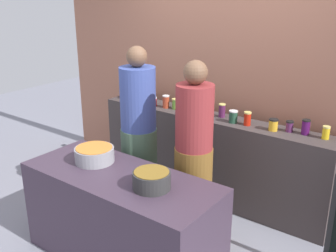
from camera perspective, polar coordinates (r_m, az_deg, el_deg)
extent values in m
plane|color=gray|center=(3.89, -3.23, -16.18)|extent=(12.00, 12.00, 0.00)
cube|color=#A26851|center=(4.43, 8.71, 9.31)|extent=(4.80, 0.12, 3.00)
cube|color=#3C3433|center=(4.43, 5.86, -4.44)|extent=(2.70, 0.36, 0.95)
cube|color=#3B2D3C|center=(3.48, -6.63, -12.97)|extent=(1.70, 0.70, 0.81)
cylinder|color=#4E1D49|center=(4.99, -6.22, 4.68)|extent=(0.08, 0.08, 0.10)
cylinder|color=black|center=(4.97, -6.25, 5.34)|extent=(0.09, 0.09, 0.01)
cylinder|color=olive|center=(4.87, -5.57, 4.45)|extent=(0.07, 0.07, 0.12)
cylinder|color=black|center=(4.85, -5.59, 5.21)|extent=(0.07, 0.07, 0.01)
cylinder|color=#4F0F60|center=(4.79, -4.21, 4.29)|extent=(0.09, 0.09, 0.13)
cylinder|color=black|center=(4.77, -4.23, 5.12)|extent=(0.09, 0.09, 0.01)
cylinder|color=#344426|center=(4.72, -2.57, 4.00)|extent=(0.07, 0.07, 0.11)
cylinder|color=silver|center=(4.71, -2.58, 4.74)|extent=(0.07, 0.07, 0.01)
cylinder|color=red|center=(4.60, -2.08, 3.44)|extent=(0.07, 0.07, 0.09)
cylinder|color=silver|center=(4.59, -2.08, 4.05)|extent=(0.08, 0.08, 0.01)
cylinder|color=#A43A23|center=(4.52, -0.30, 3.43)|extent=(0.07, 0.07, 0.13)
cylinder|color=silver|center=(4.50, -0.30, 4.32)|extent=(0.08, 0.08, 0.01)
cylinder|color=#5C8B2F|center=(4.48, 1.09, 3.12)|extent=(0.08, 0.08, 0.11)
cylinder|color=#D6C666|center=(4.46, 1.09, 3.86)|extent=(0.08, 0.08, 0.01)
cylinder|color=gold|center=(4.37, 2.98, 2.67)|extent=(0.08, 0.08, 0.11)
cylinder|color=black|center=(4.36, 2.99, 3.41)|extent=(0.08, 0.08, 0.01)
cylinder|color=#54205F|center=(4.23, 5.48, 2.19)|extent=(0.09, 0.09, 0.13)
cylinder|color=black|center=(4.21, 5.51, 3.10)|extent=(0.09, 0.09, 0.01)
cylinder|color=#541F49|center=(4.23, 7.72, 2.14)|extent=(0.07, 0.07, 0.13)
cylinder|color=#D6C666|center=(4.21, 7.76, 3.07)|extent=(0.07, 0.07, 0.01)
cylinder|color=#214834|center=(4.08, 9.30, 1.25)|extent=(0.09, 0.09, 0.11)
cylinder|color=silver|center=(4.06, 9.35, 2.10)|extent=(0.09, 0.09, 0.01)
cylinder|color=red|center=(4.02, 11.27, 0.94)|extent=(0.07, 0.07, 0.12)
cylinder|color=#D6C666|center=(4.00, 11.34, 1.88)|extent=(0.07, 0.07, 0.02)
cylinder|color=gold|center=(3.93, 14.80, 0.08)|extent=(0.09, 0.09, 0.10)
cylinder|color=black|center=(3.92, 14.88, 0.88)|extent=(0.09, 0.09, 0.01)
cylinder|color=#55234F|center=(3.95, 16.96, -0.13)|extent=(0.07, 0.07, 0.09)
cylinder|color=black|center=(3.93, 17.04, 0.59)|extent=(0.07, 0.07, 0.01)
cylinder|color=#47114E|center=(3.92, 19.07, -0.22)|extent=(0.07, 0.07, 0.13)
cylinder|color=black|center=(3.89, 19.19, 0.77)|extent=(0.08, 0.08, 0.01)
cylinder|color=yellow|center=(3.87, 21.62, -0.98)|extent=(0.06, 0.06, 0.11)
cylinder|color=#D6C666|center=(3.85, 21.73, -0.14)|extent=(0.07, 0.07, 0.02)
cylinder|color=gray|center=(3.53, -10.46, -4.06)|extent=(0.34, 0.34, 0.13)
cylinder|color=#C3732D|center=(3.50, -10.52, -3.05)|extent=(0.31, 0.31, 0.00)
cylinder|color=#2D2D2D|center=(3.03, -2.35, -7.74)|extent=(0.29, 0.29, 0.13)
cylinder|color=brown|center=(3.00, -2.37, -6.54)|extent=(0.27, 0.27, 0.00)
cylinder|color=#44604B|center=(4.01, -4.04, -6.92)|extent=(0.35, 0.35, 0.97)
cylinder|color=#374990|center=(3.73, -4.32, 3.92)|extent=(0.34, 0.34, 0.59)
sphere|color=brown|center=(3.64, -4.48, 9.88)|extent=(0.19, 0.19, 0.19)
cylinder|color=brown|center=(3.69, 3.55, -9.81)|extent=(0.34, 0.34, 0.92)
cylinder|color=maroon|center=(3.39, 3.81, 1.26)|extent=(0.33, 0.33, 0.57)
sphere|color=brown|center=(3.29, 3.96, 7.65)|extent=(0.20, 0.20, 0.20)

